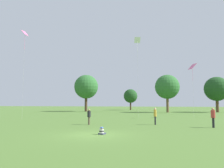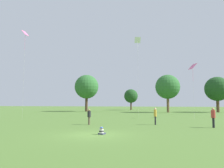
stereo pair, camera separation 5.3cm
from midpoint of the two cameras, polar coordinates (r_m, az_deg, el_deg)
name	(u,v)px [view 2 (the right image)]	position (r m, az deg, el deg)	size (l,w,h in m)	color
ground_plane	(94,135)	(15.92, -4.55, -13.07)	(300.00, 300.00, 0.00)	#4C702D
seated_toddler	(102,131)	(16.00, -2.65, -12.25)	(0.48, 0.56, 0.55)	#383D56
person_standing_0	(213,116)	(22.25, 24.99, -7.52)	(0.53, 0.53, 1.83)	black
person_standing_1	(155,114)	(23.44, 11.29, -7.79)	(0.35, 0.35, 1.76)	black
person_standing_2	(89,115)	(23.24, -5.93, -8.16)	(0.44, 0.44, 1.63)	brown
kite_0	(25,37)	(33.77, -21.70, 11.40)	(0.66, 0.94, 12.48)	pink
kite_1	(193,67)	(34.87, 20.36, 4.07)	(1.30, 1.45, 8.18)	pink
kite_3	(138,43)	(34.69, 6.75, 10.58)	(0.99, 0.71, 12.50)	white
distant_tree_0	(217,89)	(61.90, 25.79, -1.18)	(6.20, 6.20, 9.06)	brown
distant_tree_1	(168,87)	(56.67, 14.34, -0.74)	(6.11, 6.11, 9.48)	brown
distant_tree_2	(87,87)	(62.39, -6.63, -0.75)	(6.76, 6.76, 10.37)	#473323
distant_tree_3	(131,96)	(75.70, 4.99, -3.16)	(4.72, 4.72, 7.18)	#473323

